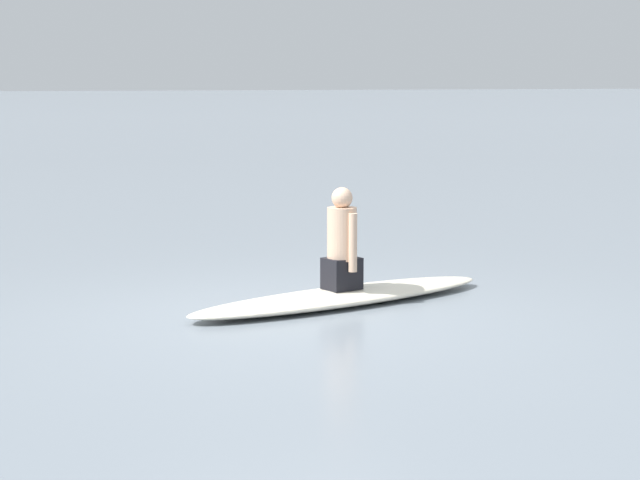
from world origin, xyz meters
The scene contains 3 objects.
ground_plane centered at (0.00, 0.00, 0.00)m, with size 400.00×400.00×0.00m, color gray.
surfboard centered at (0.32, -0.63, 0.07)m, with size 3.10×0.65×0.13m, color silver.
person_paddler centered at (0.32, -0.63, 0.54)m, with size 0.40×0.34×0.90m.
Camera 1 is at (-8.45, 3.54, 1.95)m, focal length 63.12 mm.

